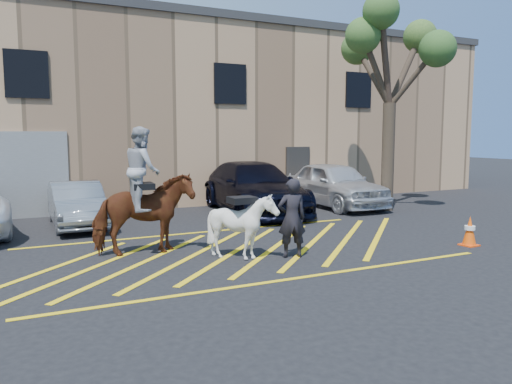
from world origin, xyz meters
name	(u,v)px	position (x,y,z in m)	size (l,w,h in m)	color
ground	(230,249)	(0.00, 0.00, 0.00)	(90.00, 90.00, 0.00)	black
car_silver_sedan	(77,204)	(-2.90, 4.71, 0.66)	(1.39, 3.98, 1.31)	gray
car_blue_suv	(254,187)	(2.96, 4.85, 0.87)	(2.43, 5.99, 1.74)	black
car_white_suv	(334,184)	(6.28, 4.74, 0.84)	(1.99, 4.96, 1.69)	silver
handler	(292,218)	(0.91, -1.32, 0.87)	(0.64, 0.42, 1.75)	black
warehouse	(123,113)	(-0.01, 11.99, 3.65)	(32.42, 10.20, 7.30)	tan
hatching_zone	(235,251)	(0.00, -0.30, 0.01)	(12.60, 5.12, 0.01)	yellow
mounted_bay	(143,204)	(-1.97, 0.33, 1.16)	(2.23, 1.11, 2.88)	#5E3416
saddled_white	(242,226)	(-0.13, -0.99, 0.74)	(1.19, 1.33, 1.45)	silver
traffic_cone	(470,231)	(5.39, -2.24, 0.37)	(0.41, 0.41, 0.73)	#FF440A
tree	(391,47)	(7.42, 3.15, 5.69)	(3.99, 4.37, 7.31)	#47372B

